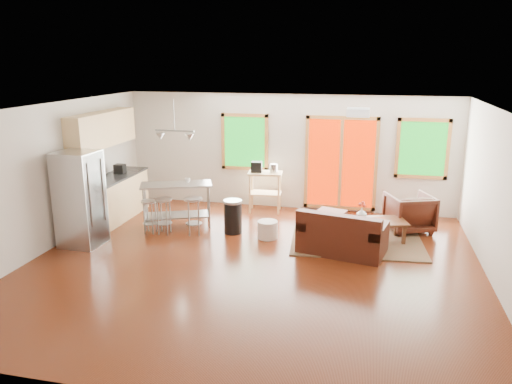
% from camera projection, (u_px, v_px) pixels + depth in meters
% --- Properties ---
extents(floor, '(7.50, 7.00, 0.02)m').
position_uv_depth(floor, '(252.00, 266.00, 8.35)').
color(floor, '#3D1508').
rests_on(floor, ground).
extents(ceiling, '(7.50, 7.00, 0.02)m').
position_uv_depth(ceiling, '(252.00, 109.00, 7.67)').
color(ceiling, silver).
rests_on(ceiling, ground).
extents(back_wall, '(7.50, 0.02, 2.60)m').
position_uv_depth(back_wall, '(288.00, 152.00, 11.31)').
color(back_wall, beige).
rests_on(back_wall, ground).
extents(left_wall, '(0.02, 7.00, 2.60)m').
position_uv_depth(left_wall, '(46.00, 178.00, 8.83)').
color(left_wall, beige).
rests_on(left_wall, ground).
extents(right_wall, '(0.02, 7.00, 2.60)m').
position_uv_depth(right_wall, '(505.00, 206.00, 7.19)').
color(right_wall, beige).
rests_on(right_wall, ground).
extents(front_wall, '(7.50, 0.02, 2.60)m').
position_uv_depth(front_wall, '(165.00, 284.00, 4.71)').
color(front_wall, beige).
rests_on(front_wall, ground).
extents(window_left, '(1.10, 0.05, 1.30)m').
position_uv_depth(window_left, '(245.00, 142.00, 11.43)').
color(window_left, '#0B4F10').
rests_on(window_left, back_wall).
extents(french_doors, '(1.60, 0.05, 2.10)m').
position_uv_depth(french_doors, '(341.00, 164.00, 11.05)').
color(french_doors, '#A31A00').
rests_on(french_doors, back_wall).
extents(window_right, '(1.10, 0.05, 1.30)m').
position_uv_depth(window_right, '(423.00, 149.00, 10.58)').
color(window_right, '#0B4F10').
rests_on(window_right, back_wall).
extents(rug, '(2.58, 2.07, 0.02)m').
position_uv_depth(rug, '(356.00, 240.00, 9.48)').
color(rug, '#455937').
rests_on(rug, floor).
extents(loveseat, '(1.62, 1.13, 0.79)m').
position_uv_depth(loveseat, '(342.00, 236.00, 8.82)').
color(loveseat, black).
rests_on(loveseat, floor).
extents(coffee_table, '(1.17, 0.88, 0.42)m').
position_uv_depth(coffee_table, '(378.00, 223.00, 9.38)').
color(coffee_table, '#3D2110').
rests_on(coffee_table, floor).
extents(armchair, '(1.04, 1.01, 0.84)m').
position_uv_depth(armchair, '(409.00, 211.00, 9.93)').
color(armchair, black).
rests_on(armchair, floor).
extents(ottoman, '(0.69, 0.69, 0.37)m').
position_uv_depth(ottoman, '(330.00, 220.00, 10.09)').
color(ottoman, black).
rests_on(ottoman, floor).
extents(pouf, '(0.47, 0.47, 0.34)m').
position_uv_depth(pouf, '(268.00, 230.00, 9.59)').
color(pouf, beige).
rests_on(pouf, floor).
extents(vase, '(0.24, 0.25, 0.33)m').
position_uv_depth(vase, '(362.00, 212.00, 9.49)').
color(vase, silver).
rests_on(vase, coffee_table).
extents(book, '(0.20, 0.09, 0.28)m').
position_uv_depth(book, '(376.00, 214.00, 9.36)').
color(book, brown).
rests_on(book, coffee_table).
extents(cabinets, '(0.64, 2.24, 2.30)m').
position_uv_depth(cabinets, '(110.00, 178.00, 10.47)').
color(cabinets, '#D9B175').
rests_on(cabinets, floor).
extents(refrigerator, '(0.74, 0.71, 1.75)m').
position_uv_depth(refrigerator, '(80.00, 199.00, 9.09)').
color(refrigerator, '#B7BABC').
rests_on(refrigerator, floor).
extents(island, '(1.53, 1.05, 0.90)m').
position_uv_depth(island, '(177.00, 197.00, 10.16)').
color(island, '#B7BABC').
rests_on(island, floor).
extents(cup, '(0.14, 0.13, 0.12)m').
position_uv_depth(cup, '(187.00, 180.00, 9.96)').
color(cup, silver).
rests_on(cup, island).
extents(bar_stool_a, '(0.32, 0.32, 0.67)m').
position_uv_depth(bar_stool_a, '(149.00, 209.00, 9.79)').
color(bar_stool_a, '#B7BABC').
rests_on(bar_stool_a, floor).
extents(bar_stool_b, '(0.36, 0.36, 0.72)m').
position_uv_depth(bar_stool_b, '(164.00, 208.00, 9.75)').
color(bar_stool_b, '#B7BABC').
rests_on(bar_stool_b, floor).
extents(bar_stool_c, '(0.45, 0.45, 0.74)m').
position_uv_depth(bar_stool_c, '(193.00, 207.00, 9.70)').
color(bar_stool_c, '#B7BABC').
rests_on(bar_stool_c, floor).
extents(trash_can, '(0.48, 0.48, 0.67)m').
position_uv_depth(trash_can, '(233.00, 216.00, 9.84)').
color(trash_can, black).
rests_on(trash_can, floor).
extents(kitchen_cart, '(0.79, 0.55, 1.14)m').
position_uv_depth(kitchen_cart, '(264.00, 178.00, 11.12)').
color(kitchen_cart, '#D9B175').
rests_on(kitchen_cart, floor).
extents(ceiling_flush, '(0.35, 0.35, 0.12)m').
position_uv_depth(ceiling_flush, '(358.00, 112.00, 7.90)').
color(ceiling_flush, white).
rests_on(ceiling_flush, ceiling).
extents(pendant_light, '(0.80, 0.18, 0.79)m').
position_uv_depth(pendant_light, '(175.00, 136.00, 9.68)').
color(pendant_light, gray).
rests_on(pendant_light, ceiling).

